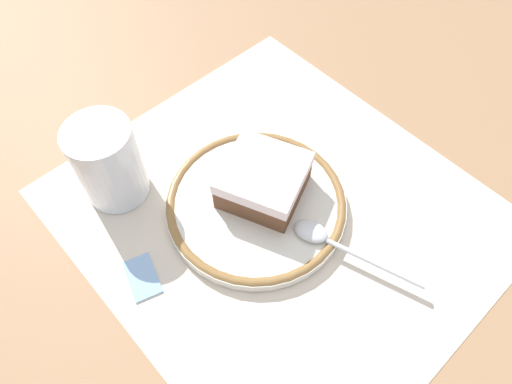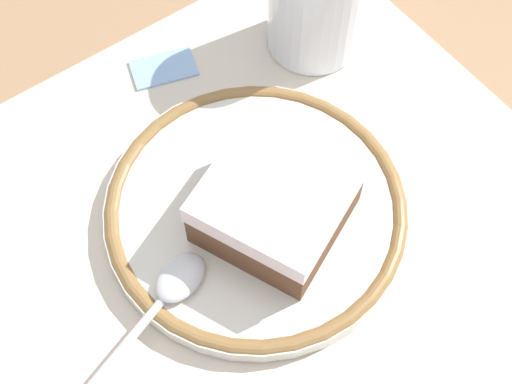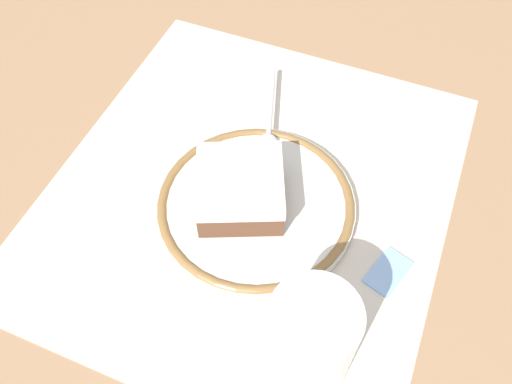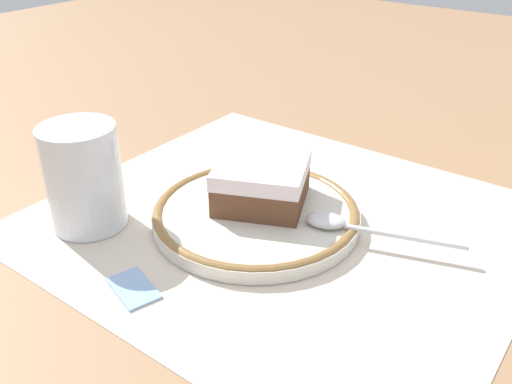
% 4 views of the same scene
% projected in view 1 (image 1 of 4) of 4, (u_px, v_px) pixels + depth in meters
% --- Properties ---
extents(ground_plane, '(2.40, 2.40, 0.00)m').
position_uv_depth(ground_plane, '(278.00, 212.00, 0.55)').
color(ground_plane, '#9E7551').
extents(placemat, '(0.46, 0.42, 0.00)m').
position_uv_depth(placemat, '(278.00, 211.00, 0.55)').
color(placemat, beige).
rests_on(placemat, ground_plane).
extents(plate, '(0.21, 0.21, 0.02)m').
position_uv_depth(plate, '(256.00, 204.00, 0.54)').
color(plate, silver).
rests_on(plate, placemat).
extents(cake_slice, '(0.12, 0.11, 0.05)m').
position_uv_depth(cake_slice, '(262.00, 182.00, 0.53)').
color(cake_slice, brown).
rests_on(cake_slice, plate).
extents(spoon, '(0.15, 0.06, 0.01)m').
position_uv_depth(spoon, '(326.00, 239.00, 0.51)').
color(spoon, silver).
rests_on(spoon, plate).
extents(cup, '(0.07, 0.07, 0.10)m').
position_uv_depth(cup, '(110.00, 166.00, 0.53)').
color(cup, silver).
rests_on(cup, placemat).
extents(sugar_packet, '(0.06, 0.04, 0.01)m').
position_uv_depth(sugar_packet, '(142.00, 276.00, 0.50)').
color(sugar_packet, '#8CB2E0').
rests_on(sugar_packet, placemat).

